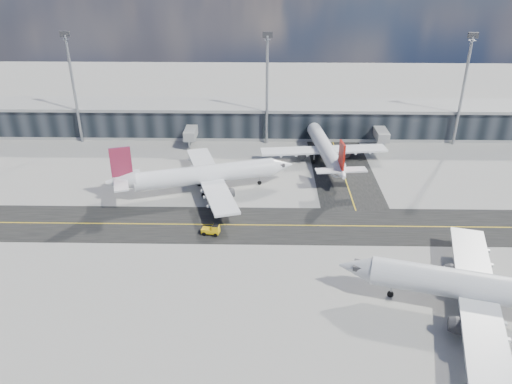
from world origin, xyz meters
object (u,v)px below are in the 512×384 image
at_px(airliner_redtail, 325,149).
at_px(airliner_near, 492,290).
at_px(baggage_tug, 212,230).
at_px(airliner_af, 203,175).
at_px(service_van, 326,146).

height_order(airliner_redtail, airliner_near, airliner_near).
relative_size(airliner_near, baggage_tug, 12.17).
distance_m(airliner_redtail, baggage_tug, 42.16).
bearing_deg(airliner_af, airliner_redtail, 103.94).
xyz_separation_m(airliner_near, baggage_tug, (-41.84, 21.12, -3.19)).
bearing_deg(airliner_redtail, airliner_near, -78.72).
distance_m(airliner_af, airliner_near, 59.93).
relative_size(airliner_redtail, service_van, 6.75).
height_order(airliner_redtail, service_van, airliner_redtail).
bearing_deg(service_van, airliner_af, -136.66).
distance_m(airliner_af, service_van, 39.17).
xyz_separation_m(airliner_redtail, airliner_near, (17.62, -55.54, 0.63)).
bearing_deg(airliner_redtail, airliner_af, -155.63).
bearing_deg(baggage_tug, airliner_af, -158.09).
xyz_separation_m(airliner_redtail, baggage_tug, (-24.22, -34.42, -2.56)).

